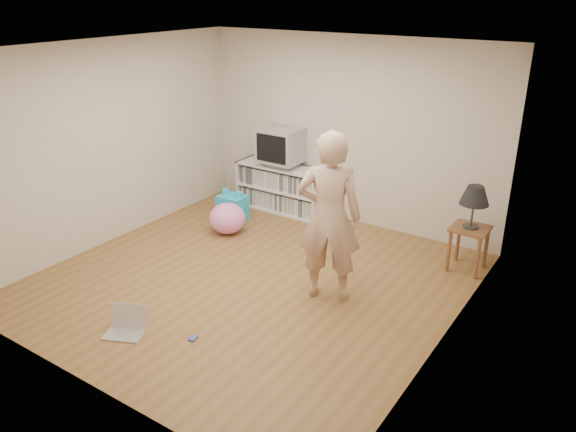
# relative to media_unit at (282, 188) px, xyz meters

# --- Properties ---
(ground) EXTENTS (4.50, 4.50, 0.00)m
(ground) POSITION_rel_media_unit_xyz_m (0.95, -2.04, -0.35)
(ground) COLOR brown
(ground) RESTS_ON ground
(walls) EXTENTS (4.52, 4.52, 2.60)m
(walls) POSITION_rel_media_unit_xyz_m (0.95, -2.04, 0.95)
(walls) COLOR beige
(walls) RESTS_ON ground
(ceiling) EXTENTS (4.50, 4.50, 0.01)m
(ceiling) POSITION_rel_media_unit_xyz_m (0.95, -2.04, 2.25)
(ceiling) COLOR white
(ceiling) RESTS_ON walls
(media_unit) EXTENTS (1.40, 0.45, 0.70)m
(media_unit) POSITION_rel_media_unit_xyz_m (0.00, 0.00, 0.00)
(media_unit) COLOR white
(media_unit) RESTS_ON ground
(dvd_deck) EXTENTS (0.45, 0.35, 0.07)m
(dvd_deck) POSITION_rel_media_unit_xyz_m (0.00, -0.02, 0.39)
(dvd_deck) COLOR gray
(dvd_deck) RESTS_ON media_unit
(crt_tv) EXTENTS (0.60, 0.53, 0.50)m
(crt_tv) POSITION_rel_media_unit_xyz_m (0.00, -0.02, 0.67)
(crt_tv) COLOR #9E9EA3
(crt_tv) RESTS_ON dvd_deck
(side_table) EXTENTS (0.42, 0.42, 0.55)m
(side_table) POSITION_rel_media_unit_xyz_m (2.94, -0.39, 0.07)
(side_table) COLOR brown
(side_table) RESTS_ON ground
(table_lamp) EXTENTS (0.34, 0.34, 0.52)m
(table_lamp) POSITION_rel_media_unit_xyz_m (2.94, -0.39, 0.59)
(table_lamp) COLOR #333333
(table_lamp) RESTS_ON side_table
(person) EXTENTS (0.80, 0.67, 1.87)m
(person) POSITION_rel_media_unit_xyz_m (1.85, -1.84, 0.58)
(person) COLOR #D0A98E
(person) RESTS_ON ground
(laptop) EXTENTS (0.46, 0.43, 0.26)m
(laptop) POSITION_rel_media_unit_xyz_m (0.56, -3.56, -0.28)
(laptop) COLOR silver
(laptop) RESTS_ON ground
(playing_cards) EXTENTS (0.08, 0.10, 0.02)m
(playing_cards) POSITION_rel_media_unit_xyz_m (1.20, -3.30, -0.34)
(playing_cards) COLOR #4153AF
(playing_cards) RESTS_ON ground
(plush_blue) EXTENTS (0.39, 0.34, 0.45)m
(plush_blue) POSITION_rel_media_unit_xyz_m (-0.38, -0.73, -0.16)
(plush_blue) COLOR #1EB7F3
(plush_blue) RESTS_ON ground
(plush_pink) EXTENTS (0.61, 0.61, 0.42)m
(plush_pink) POSITION_rel_media_unit_xyz_m (-0.14, -1.14, -0.14)
(plush_pink) COLOR #FF82C8
(plush_pink) RESTS_ON ground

